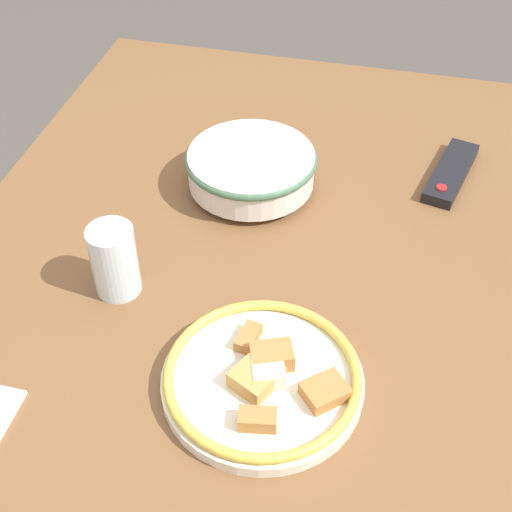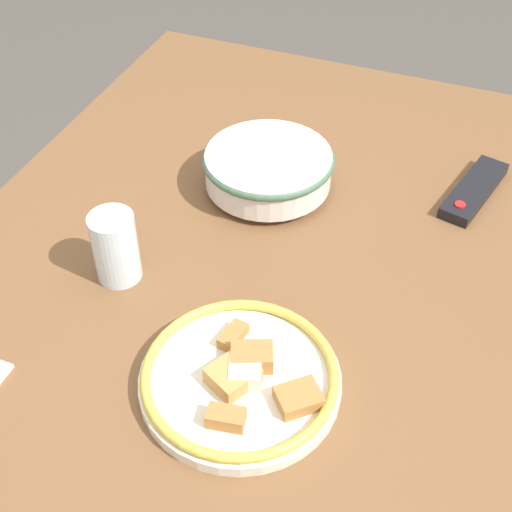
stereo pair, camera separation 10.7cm
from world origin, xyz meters
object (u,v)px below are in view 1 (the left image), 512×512
(food_plate, at_px, (264,378))
(drinking_glass, at_px, (114,260))
(noodle_bowl, at_px, (251,168))
(tv_remote, at_px, (451,173))

(food_plate, xyz_separation_m, drinking_glass, (-0.13, -0.25, 0.04))
(noodle_bowl, relative_size, tv_remote, 1.17)
(food_plate, distance_m, drinking_glass, 0.29)
(noodle_bowl, distance_m, drinking_glass, 0.32)
(noodle_bowl, bearing_deg, tv_remote, 108.27)
(tv_remote, bearing_deg, food_plate, 80.75)
(noodle_bowl, height_order, drinking_glass, drinking_glass)
(drinking_glass, bearing_deg, noodle_bowl, 154.72)
(tv_remote, relative_size, drinking_glass, 1.69)
(food_plate, distance_m, tv_remote, 0.57)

